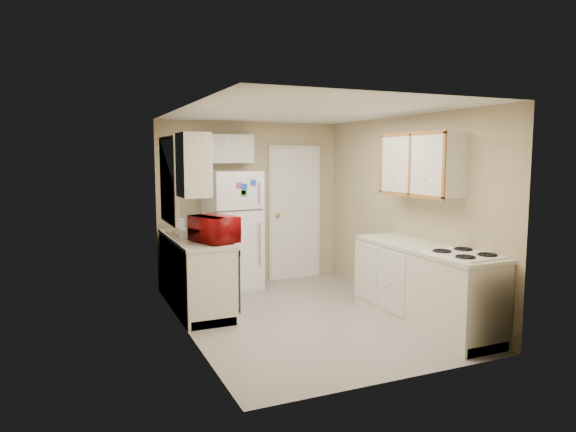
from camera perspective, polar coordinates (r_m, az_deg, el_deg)
name	(u,v)px	position (r m, az deg, el deg)	size (l,w,h in m)	color
floor	(305,316)	(6.22, 1.86, -11.08)	(3.80, 3.80, 0.00)	#B1ACA6
ceiling	(305,112)	(5.95, 1.95, 11.52)	(3.80, 3.80, 0.00)	white
wall_left	(185,222)	(5.52, -11.35, -0.70)	(3.80, 3.80, 0.00)	#C0AF89
wall_right	(405,211)	(6.68, 12.82, 0.52)	(3.80, 3.80, 0.00)	#C0AF89
wall_back	(251,203)	(7.72, -4.13, 1.47)	(2.80, 2.80, 0.00)	#C0AF89
wall_front	(403,241)	(4.34, 12.69, -2.71)	(2.80, 2.80, 0.00)	#C0AF89
left_counter	(195,272)	(6.58, -10.29, -6.14)	(0.60, 1.80, 0.90)	silver
dishwasher	(231,277)	(6.08, -6.31, -6.75)	(0.03, 0.58, 0.72)	black
sink	(192,238)	(6.65, -10.65, -2.42)	(0.54, 0.74, 0.16)	gray
microwave	(215,229)	(6.01, -8.17, -1.49)	(0.31, 0.56, 0.37)	maroon
soap_bottle	(181,223)	(7.02, -11.84, -0.81)	(0.09, 0.09, 0.20)	beige
window_blinds	(170,180)	(6.52, -13.03, 3.89)	(0.10, 0.98, 1.08)	silver
upper_cabinet_left	(193,165)	(5.72, -10.48, 5.60)	(0.30, 0.45, 0.70)	silver
refrigerator	(232,231)	(7.33, -6.21, -1.61)	(0.70, 0.68, 1.69)	white
cabinet_over_fridge	(228,149)	(7.42, -6.74, 7.42)	(0.70, 0.30, 0.40)	silver
interior_door	(295,213)	(7.96, 0.74, 0.34)	(0.86, 0.06, 2.08)	white
right_counter	(424,286)	(6.01, 14.85, -7.49)	(0.60, 2.00, 0.90)	silver
stove	(462,302)	(5.62, 18.80, -8.99)	(0.55, 0.68, 0.83)	white
upper_cabinet_right	(421,164)	(6.16, 14.59, 5.56)	(0.30, 1.20, 0.70)	silver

